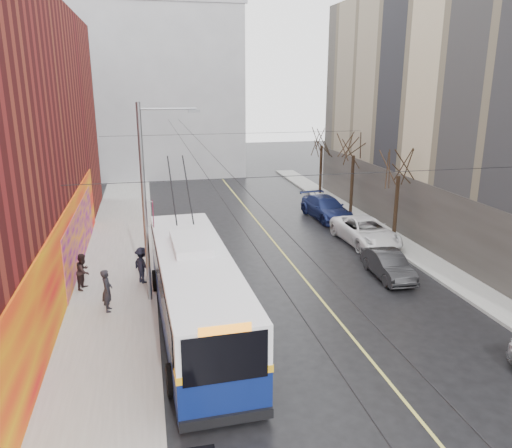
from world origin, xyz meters
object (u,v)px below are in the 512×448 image
Objects in this scene: streetlight_pole at (148,200)px; trolleybus at (196,290)px; following_car at (190,238)px; tree_far at (322,137)px; pedestrian_a at (107,290)px; parked_car_c at (366,231)px; tree_near at (399,163)px; pedestrian_c at (142,265)px; parked_car_d at (326,208)px; pedestrian_b at (83,271)px; parked_car_b at (388,265)px; tree_mid at (354,145)px.

trolleybus is (1.67, -3.03, -3.12)m from streetlight_pole.
streetlight_pole reaches higher than following_car.
streetlight_pole is at bearing -127.12° from tree_far.
pedestrian_a is (-1.96, -0.85, -3.74)m from streetlight_pole.
tree_near is at bearing 0.10° from parked_car_c.
pedestrian_a reaches higher than parked_car_c.
pedestrian_c is at bearing 102.54° from streetlight_pole.
tree_near is 7.73m from parked_car_d.
streetlight_pole reaches higher than pedestrian_b.
pedestrian_a reaches higher than following_car.
streetlight_pole is 2.18× the size of parked_car_b.
pedestrian_b is at bearing -148.94° from tree_mid.
parked_car_d is at bearing 43.36° from streetlight_pole.
tree_far is at bearing 57.80° from trolleybus.
tree_near is at bearing -90.00° from tree_mid.
parked_car_b is 13.96m from pedestrian_a.
pedestrian_b reaches higher than parked_car_b.
streetlight_pole is 18.05m from parked_car_d.
pedestrian_c reaches higher than following_car.
pedestrian_c is at bearing 110.79° from trolleybus.
tree_mid is (0.00, 7.00, 0.28)m from tree_near.
pedestrian_a is at bearing -129.35° from tree_far.
trolleybus is at bearing -93.78° from following_car.
parked_car_d is (0.85, 11.64, 0.12)m from parked_car_b.
streetlight_pole is 25.09m from tree_far.
tree_far is at bearing 52.88° from streetlight_pole.
parked_car_b is at bearing 2.10° from streetlight_pole.
streetlight_pole reaches higher than trolleybus.
streetlight_pole is 1.41× the size of tree_near.
tree_far is 1.69× the size of following_car.
following_car is at bearing -64.19° from pedestrian_c.
tree_mid is at bearing 78.03° from parked_car_b.
pedestrian_a is at bearing -144.66° from parked_car_d.
pedestrian_c is (-15.60, -3.91, -3.91)m from tree_near.
following_car is 2.12× the size of pedestrian_c.
following_car is 9.31m from pedestrian_a.
tree_near is at bearing -112.45° from pedestrian_c.
pedestrian_c is (-13.25, -9.98, 0.26)m from parked_car_d.
tree_mid is 5.11m from parked_car_d.
following_car is (0.65, 10.43, -1.07)m from trolleybus.
tree_mid is 21.86m from pedestrian_b.
tree_mid is 8.61m from parked_car_c.
tree_mid is at bearing 15.56° from parked_car_d.
pedestrian_b is at bearing 176.69° from parked_car_b.
pedestrian_c is at bearing -148.92° from parked_car_d.
trolleybus is 5.59m from pedestrian_c.
tree_far is 24.10m from pedestrian_c.
streetlight_pole is 0.68× the size of trolleybus.
tree_near is 0.48× the size of trolleybus.
parked_car_d is 1.43× the size of following_car.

